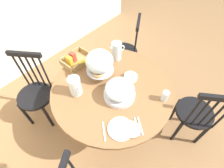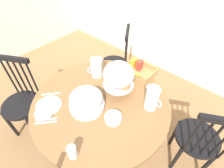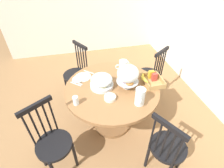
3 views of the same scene
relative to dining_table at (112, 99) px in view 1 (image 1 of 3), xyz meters
name	(u,v)px [view 1 (image 1 of 3)]	position (x,y,z in m)	size (l,w,h in m)	color
ground_plane	(116,129)	(-0.05, -0.11, -0.53)	(10.00, 10.00, 0.00)	#997047
dining_table	(112,99)	(0.00, 0.00, 0.00)	(1.22, 1.22, 0.74)	olive
windsor_chair_near_window	(125,52)	(0.81, 0.42, -0.08)	(0.45, 0.45, 0.97)	black
windsor_chair_by_cabinet	(36,94)	(-0.49, 0.77, -0.08)	(0.46, 0.46, 0.97)	black
windsor_chair_far_side	(195,114)	(0.46, -0.79, -0.08)	(0.46, 0.46, 0.97)	black
pastry_stand_with_dome	(100,62)	(0.04, 0.19, 0.40)	(0.28, 0.28, 0.34)	silver
fruit_platter_covered	(120,91)	(-0.04, -0.12, 0.29)	(0.30, 0.30, 0.18)	silver
orange_juice_pitcher	(117,52)	(0.36, 0.24, 0.31)	(0.19, 0.11, 0.22)	silver
milk_pitcher	(75,87)	(-0.27, 0.22, 0.30)	(0.12, 0.20, 0.20)	silver
cereal_basket	(76,60)	(0.02, 0.54, 0.25)	(0.32, 0.30, 0.12)	tan
china_plate_large	(121,129)	(-0.30, -0.34, 0.21)	(0.22, 0.22, 0.01)	white
china_plate_small	(131,129)	(-0.25, -0.42, 0.23)	(0.15, 0.15, 0.01)	white
cereal_bowl	(131,77)	(0.21, -0.08, 0.23)	(0.14, 0.14, 0.04)	white
drinking_glass	(165,96)	(0.20, -0.47, 0.26)	(0.06, 0.06, 0.11)	silver
table_knife	(137,126)	(-0.19, -0.43, 0.21)	(0.17, 0.01, 0.01)	silver
dinner_fork	(140,126)	(-0.17, -0.45, 0.21)	(0.17, 0.01, 0.01)	silver
soup_spoon	(104,131)	(-0.40, -0.25, 0.21)	(0.17, 0.01, 0.01)	silver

